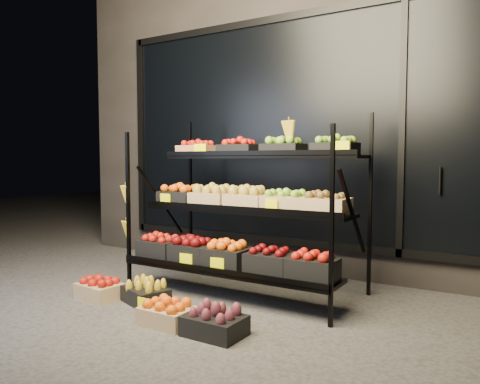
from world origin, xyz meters
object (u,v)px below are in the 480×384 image
Objects in this scene: floor_crate_left at (100,288)px; floor_crate_midleft at (146,292)px; display_rack at (242,209)px; floor_crate_midright at (167,312)px.

floor_crate_left is 0.47m from floor_crate_midleft.
display_rack is 5.63× the size of floor_crate_midright.
floor_crate_left is 1.06× the size of floor_crate_midright.
floor_crate_midleft reaches higher than floor_crate_left.
floor_crate_midleft is (0.45, 0.11, 0.00)m from floor_crate_left.
floor_crate_left is 0.86× the size of floor_crate_midleft.
floor_crate_midleft is at bearing 148.58° from floor_crate_midright.
floor_crate_left is at bearing -140.74° from display_rack.
display_rack is at bearing 88.03° from floor_crate_midright.
display_rack is 1.13m from floor_crate_midleft.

